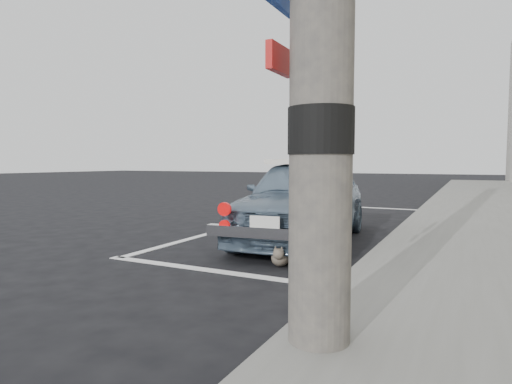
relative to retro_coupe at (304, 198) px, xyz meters
The scene contains 7 objects.
ground 1.81m from the retro_coupe, 111.65° to the right, with size 80.00×80.00×0.00m, color black.
sidewalk 2.66m from the retro_coupe, ahead, with size 2.80×40.00×0.15m, color slate.
pline_rear 2.17m from the retro_coupe, 93.53° to the right, with size 3.00×0.12×0.01m, color silver.
pline_front 4.96m from the retro_coupe, 91.50° to the left, with size 3.00×0.12×0.01m, color silver.
pline_side 2.17m from the retro_coupe, 137.19° to the left, with size 0.12×7.00×0.01m, color silver.
retro_coupe is the anchor object (origin of this frame).
cat 1.69m from the retro_coupe, 78.60° to the right, with size 0.28×0.45×0.25m.
Camera 1 is at (2.78, -4.22, 1.13)m, focal length 30.00 mm.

